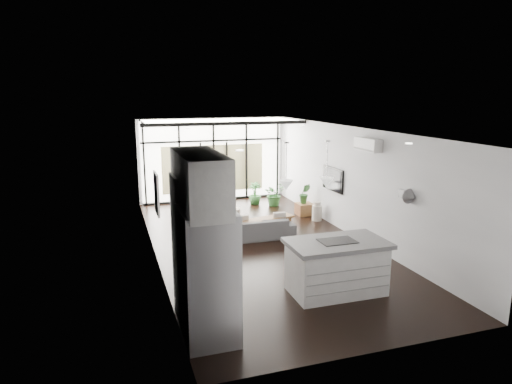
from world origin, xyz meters
TOP-DOWN VIEW (x-y plane):
  - floor at (0.00, 0.00)m, footprint 5.00×10.00m
  - ceiling at (0.00, 0.00)m, footprint 5.00×10.00m
  - wall_left at (-2.50, 0.00)m, footprint 0.02×10.00m
  - wall_right at (2.50, 0.00)m, footprint 0.02×10.00m
  - wall_back at (0.00, 5.00)m, footprint 5.00×0.02m
  - wall_front at (0.00, -5.00)m, footprint 5.00×0.02m
  - glazing at (0.00, 4.88)m, footprint 5.00×0.20m
  - skylight at (0.00, 4.00)m, footprint 4.70×1.90m
  - neighbour_building at (0.00, 4.95)m, footprint 3.50×0.02m
  - island at (0.48, -3.01)m, footprint 1.82×1.09m
  - cooktop at (0.48, -3.01)m, footprint 0.67×0.45m
  - fridge at (-2.10, -3.85)m, footprint 0.77×0.97m
  - appliance_column at (-2.17, -3.05)m, footprint 0.61×0.64m
  - upper_cabinets at (-2.12, -3.50)m, footprint 0.62×1.75m
  - pendant_left at (-0.40, -2.65)m, footprint 0.26×0.26m
  - pendant_right at (0.40, -2.65)m, footprint 0.26×0.26m
  - sofa at (0.15, 0.46)m, footprint 1.77×0.54m
  - console_bench at (0.33, 0.51)m, footprint 1.60×0.76m
  - pouf at (-0.14, 2.11)m, footprint 0.60×0.60m
  - crate at (2.16, 2.19)m, footprint 0.47×0.47m
  - plant_tall at (1.69, 3.55)m, footprint 0.94×0.98m
  - plant_med at (1.14, 3.92)m, footprint 0.67×0.83m
  - plant_crate at (2.16, 2.19)m, footprint 0.51×0.68m
  - milk_can at (2.25, 1.50)m, footprint 0.32×0.32m
  - bistro_set at (-0.27, 4.32)m, footprint 1.72×0.89m
  - tv at (2.46, 1.00)m, footprint 0.05×1.10m
  - ac_unit at (2.38, -0.80)m, footprint 0.22×0.90m
  - framed_art at (-2.47, -0.50)m, footprint 0.04×0.70m

SIDE VIEW (x-z plane):
  - floor at x=0.00m, z-range 0.00..0.00m
  - crate at x=2.16m, z-range 0.00..0.35m
  - pouf at x=-0.14m, z-range 0.00..0.40m
  - plant_med at x=1.14m, z-range 0.00..0.41m
  - console_bench at x=0.33m, z-range 0.00..0.50m
  - milk_can at x=2.25m, z-range 0.00..0.56m
  - plant_tall at x=1.69m, z-range 0.00..0.60m
  - sofa at x=0.15m, z-range 0.00..0.69m
  - bistro_set at x=-0.27m, z-range 0.00..0.79m
  - plant_crate at x=2.16m, z-range 0.35..0.62m
  - island at x=0.48m, z-range 0.00..0.99m
  - cooktop at x=0.48m, z-range 0.99..1.00m
  - fridge at x=-2.10m, z-range 0.00..2.00m
  - neighbour_building at x=0.00m, z-range 0.30..1.90m
  - appliance_column at x=-2.17m, z-range 0.00..2.38m
  - tv at x=2.46m, z-range 0.98..1.62m
  - wall_left at x=-2.50m, z-range 0.00..2.80m
  - wall_right at x=2.50m, z-range 0.00..2.80m
  - wall_back at x=0.00m, z-range 0.00..2.80m
  - wall_front at x=0.00m, z-range 0.00..2.80m
  - glazing at x=0.00m, z-range 0.00..2.80m
  - framed_art at x=-2.47m, z-range 1.10..2.00m
  - pendant_left at x=-0.40m, z-range 1.93..2.11m
  - pendant_right at x=0.40m, z-range 1.93..2.11m
  - upper_cabinets at x=-2.12m, z-range 1.92..2.78m
  - ac_unit at x=2.38m, z-range 2.30..2.60m
  - skylight at x=0.00m, z-range 2.74..2.80m
  - ceiling at x=0.00m, z-range 2.80..2.80m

